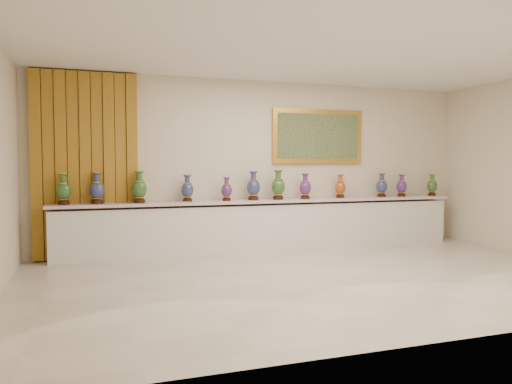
# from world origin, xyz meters

# --- Properties ---
(ground) EXTENTS (8.00, 8.00, 0.00)m
(ground) POSITION_xyz_m (0.00, 0.00, 0.00)
(ground) COLOR beige
(ground) RESTS_ON ground
(room) EXTENTS (8.00, 8.00, 8.00)m
(room) POSITION_xyz_m (-2.37, 2.44, 1.59)
(room) COLOR beige
(room) RESTS_ON ground
(counter) EXTENTS (7.28, 0.48, 0.90)m
(counter) POSITION_xyz_m (0.00, 2.27, 0.44)
(counter) COLOR white
(counter) RESTS_ON ground
(vase_0) EXTENTS (0.28, 0.28, 0.49)m
(vase_0) POSITION_xyz_m (-3.36, 2.25, 1.12)
(vase_0) COLOR black
(vase_0) RESTS_ON counter
(vase_1) EXTENTS (0.30, 0.30, 0.50)m
(vase_1) POSITION_xyz_m (-2.87, 2.28, 1.12)
(vase_1) COLOR black
(vase_1) RESTS_ON counter
(vase_2) EXTENTS (0.31, 0.31, 0.52)m
(vase_2) POSITION_xyz_m (-2.22, 2.24, 1.13)
(vase_2) COLOR black
(vase_2) RESTS_ON counter
(vase_3) EXTENTS (0.27, 0.27, 0.45)m
(vase_3) POSITION_xyz_m (-1.43, 2.28, 1.10)
(vase_3) COLOR black
(vase_3) RESTS_ON counter
(vase_4) EXTENTS (0.19, 0.19, 0.40)m
(vase_4) POSITION_xyz_m (-0.77, 2.23, 1.08)
(vase_4) COLOR black
(vase_4) RESTS_ON counter
(vase_5) EXTENTS (0.28, 0.28, 0.50)m
(vase_5) POSITION_xyz_m (-0.28, 2.26, 1.13)
(vase_5) COLOR black
(vase_5) RESTS_ON counter
(vase_6) EXTENTS (0.31, 0.31, 0.52)m
(vase_6) POSITION_xyz_m (0.17, 2.22, 1.13)
(vase_6) COLOR black
(vase_6) RESTS_ON counter
(vase_7) EXTENTS (0.24, 0.24, 0.46)m
(vase_7) POSITION_xyz_m (0.70, 2.23, 1.11)
(vase_7) COLOR black
(vase_7) RESTS_ON counter
(vase_8) EXTENTS (0.26, 0.26, 0.43)m
(vase_8) POSITION_xyz_m (1.43, 2.28, 1.09)
(vase_8) COLOR black
(vase_8) RESTS_ON counter
(vase_9) EXTENTS (0.23, 0.23, 0.45)m
(vase_9) POSITION_xyz_m (2.31, 2.25, 1.10)
(vase_9) COLOR black
(vase_9) RESTS_ON counter
(vase_10) EXTENTS (0.26, 0.26, 0.43)m
(vase_10) POSITION_xyz_m (2.73, 2.22, 1.09)
(vase_10) COLOR black
(vase_10) RESTS_ON counter
(vase_11) EXTENTS (0.22, 0.22, 0.43)m
(vase_11) POSITION_xyz_m (3.45, 2.23, 1.09)
(vase_11) COLOR black
(vase_11) RESTS_ON counter
(label_card) EXTENTS (0.10, 0.06, 0.00)m
(label_card) POSITION_xyz_m (-1.48, 2.13, 0.90)
(label_card) COLOR white
(label_card) RESTS_ON counter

